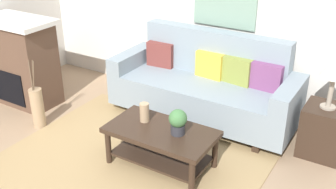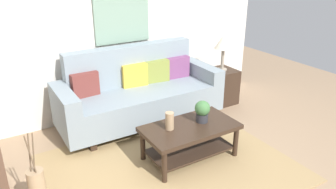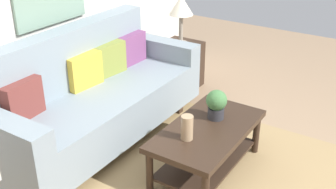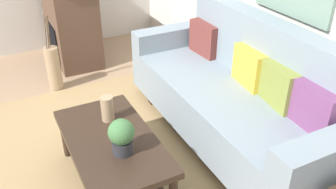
% 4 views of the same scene
% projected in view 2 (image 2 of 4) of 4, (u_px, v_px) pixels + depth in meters
% --- Properties ---
extents(wall_back, '(5.24, 0.10, 2.70)m').
position_uv_depth(wall_back, '(106.00, 24.00, 4.60)').
color(wall_back, silver).
rests_on(wall_back, ground_plane).
extents(area_rug, '(2.65, 2.14, 0.01)m').
position_uv_depth(area_rug, '(170.00, 168.00, 3.74)').
color(area_rug, '#A38456').
rests_on(area_rug, ground_plane).
extents(couch, '(2.29, 0.84, 1.08)m').
position_uv_depth(couch, '(139.00, 94.00, 4.64)').
color(couch, gray).
rests_on(couch, ground_plane).
extents(throw_pillow_maroon, '(0.37, 0.15, 0.32)m').
position_uv_depth(throw_pillow_maroon, '(85.00, 85.00, 4.30)').
color(throw_pillow_maroon, brown).
rests_on(throw_pillow_maroon, couch).
extents(throw_pillow_mustard, '(0.37, 0.16, 0.32)m').
position_uv_depth(throw_pillow_mustard, '(135.00, 75.00, 4.64)').
color(throw_pillow_mustard, gold).
rests_on(throw_pillow_mustard, couch).
extents(throw_pillow_olive, '(0.37, 0.17, 0.32)m').
position_uv_depth(throw_pillow_olive, '(157.00, 71.00, 4.81)').
color(throw_pillow_olive, olive).
rests_on(throw_pillow_olive, couch).
extents(throw_pillow_plum, '(0.37, 0.14, 0.32)m').
position_uv_depth(throw_pillow_plum, '(177.00, 67.00, 4.98)').
color(throw_pillow_plum, '#7A4270').
rests_on(throw_pillow_plum, couch).
extents(coffee_table, '(1.10, 0.60, 0.43)m').
position_uv_depth(coffee_table, '(190.00, 135.00, 3.82)').
color(coffee_table, '#332319').
rests_on(coffee_table, ground_plane).
extents(tabletop_vase, '(0.10, 0.10, 0.20)m').
position_uv_depth(tabletop_vase, '(170.00, 121.00, 3.67)').
color(tabletop_vase, tan).
rests_on(tabletop_vase, coffee_table).
extents(potted_plant_tabletop, '(0.18, 0.18, 0.26)m').
position_uv_depth(potted_plant_tabletop, '(202.00, 111.00, 3.82)').
color(potted_plant_tabletop, '#2D2D33').
rests_on(potted_plant_tabletop, coffee_table).
extents(side_table, '(0.44, 0.44, 0.56)m').
position_uv_depth(side_table, '(221.00, 86.00, 5.34)').
color(side_table, '#332319').
rests_on(side_table, ground_plane).
extents(table_lamp, '(0.28, 0.28, 0.57)m').
position_uv_depth(table_lamp, '(224.00, 43.00, 5.07)').
color(table_lamp, gray).
rests_on(table_lamp, side_table).
extents(floor_vase_branch_a, '(0.05, 0.04, 0.36)m').
position_uv_depth(floor_vase_branch_a, '(33.00, 153.00, 2.81)').
color(floor_vase_branch_a, brown).
rests_on(floor_vase_branch_a, floor_vase).
extents(floor_vase_branch_b, '(0.04, 0.03, 0.36)m').
position_uv_depth(floor_vase_branch_b, '(29.00, 153.00, 2.81)').
color(floor_vase_branch_b, brown).
rests_on(floor_vase_branch_b, floor_vase).
extents(floor_vase_branch_c, '(0.05, 0.05, 0.36)m').
position_uv_depth(floor_vase_branch_c, '(30.00, 155.00, 2.78)').
color(floor_vase_branch_c, brown).
rests_on(floor_vase_branch_c, floor_vase).
extents(framed_painting, '(0.82, 0.03, 0.70)m').
position_uv_depth(framed_painting, '(122.00, 18.00, 4.62)').
color(framed_painting, gray).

